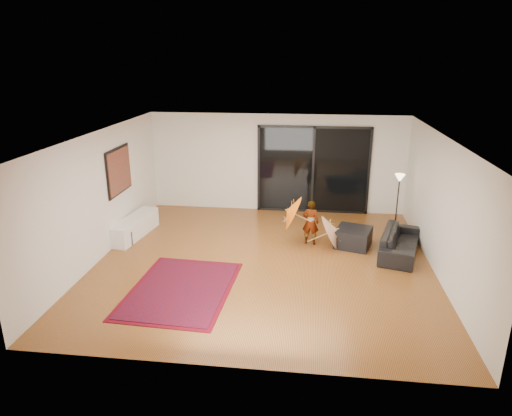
% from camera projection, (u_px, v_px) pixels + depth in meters
% --- Properties ---
extents(floor, '(7.00, 7.00, 0.00)m').
position_uv_depth(floor, '(263.00, 262.00, 9.71)').
color(floor, '#8E5F27').
rests_on(floor, ground).
extents(ceiling, '(7.00, 7.00, 0.00)m').
position_uv_depth(ceiling, '(264.00, 136.00, 8.86)').
color(ceiling, white).
rests_on(ceiling, wall_back).
extents(wall_back, '(7.00, 0.00, 7.00)m').
position_uv_depth(wall_back, '(277.00, 163.00, 12.58)').
color(wall_back, silver).
rests_on(wall_back, floor).
extents(wall_front, '(7.00, 0.00, 7.00)m').
position_uv_depth(wall_front, '(236.00, 282.00, 5.99)').
color(wall_front, silver).
rests_on(wall_front, floor).
extents(wall_left, '(0.00, 7.00, 7.00)m').
position_uv_depth(wall_left, '(100.00, 196.00, 9.68)').
color(wall_left, silver).
rests_on(wall_left, floor).
extents(wall_right, '(0.00, 7.00, 7.00)m').
position_uv_depth(wall_right, '(442.00, 208.00, 8.89)').
color(wall_right, silver).
rests_on(wall_right, floor).
extents(sliding_door, '(3.06, 0.07, 2.40)m').
position_uv_depth(sliding_door, '(313.00, 170.00, 12.48)').
color(sliding_door, black).
rests_on(sliding_door, wall_back).
extents(painting, '(0.04, 1.28, 1.08)m').
position_uv_depth(painting, '(119.00, 171.00, 10.53)').
color(painting, black).
rests_on(painting, wall_left).
extents(media_console, '(0.65, 1.75, 0.48)m').
position_uv_depth(media_console, '(135.00, 227.00, 11.03)').
color(media_console, white).
rests_on(media_console, floor).
extents(speaker, '(0.29, 0.29, 0.33)m').
position_uv_depth(speaker, '(128.00, 236.00, 10.64)').
color(speaker, '#424244').
rests_on(speaker, floor).
extents(persian_rug, '(1.97, 2.65, 0.02)m').
position_uv_depth(persian_rug, '(181.00, 289.00, 8.56)').
color(persian_rug, '#570714').
rests_on(persian_rug, floor).
extents(sofa, '(1.19, 1.96, 0.54)m').
position_uv_depth(sofa, '(400.00, 242.00, 10.05)').
color(sofa, black).
rests_on(sofa, floor).
extents(ottoman, '(0.94, 0.94, 0.43)m').
position_uv_depth(ottoman, '(353.00, 237.00, 10.46)').
color(ottoman, black).
rests_on(ottoman, floor).
extents(floor_lamp, '(0.25, 0.25, 1.44)m').
position_uv_depth(floor_lamp, '(399.00, 186.00, 11.17)').
color(floor_lamp, black).
rests_on(floor_lamp, floor).
extents(child, '(0.42, 0.31, 1.06)m').
position_uv_depth(child, '(311.00, 222.00, 10.49)').
color(child, '#999999').
rests_on(child, floor).
extents(parasol_orange, '(0.50, 0.83, 0.86)m').
position_uv_depth(parasol_orange, '(287.00, 214.00, 10.44)').
color(parasol_orange, orange).
rests_on(parasol_orange, child).
extents(parasol_white, '(0.54, 0.81, 0.91)m').
position_uv_depth(parasol_white, '(337.00, 227.00, 10.29)').
color(parasol_white, silver).
rests_on(parasol_white, floor).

